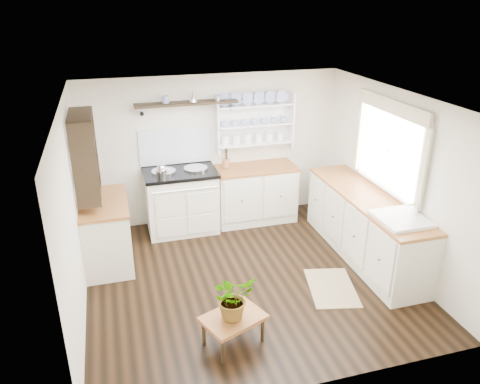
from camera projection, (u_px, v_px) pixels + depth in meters
name	position (u px, v px, depth m)	size (l,w,h in m)	color
floor	(248.00, 277.00, 6.04)	(4.00, 3.80, 0.01)	black
wall_back	(213.00, 149.00, 7.28)	(4.00, 0.02, 2.30)	beige
wall_right	(395.00, 179.00, 6.10)	(0.02, 3.80, 2.30)	beige
wall_left	(73.00, 216.00, 5.09)	(0.02, 3.80, 2.30)	beige
ceiling	(249.00, 100.00, 5.14)	(4.00, 3.80, 0.01)	white
window	(389.00, 146.00, 6.06)	(0.08, 1.55, 1.22)	white
aga_cooker	(181.00, 200.00, 7.09)	(1.08, 0.75, 0.99)	#EFE5CF
back_cabinets	(255.00, 193.00, 7.43)	(1.27, 0.63, 0.90)	beige
right_cabinets	(365.00, 226.00, 6.38)	(0.62, 2.43, 0.90)	beige
belfast_sink	(400.00, 228.00, 5.59)	(0.55, 0.60, 0.45)	white
left_cabinets	(106.00, 231.00, 6.23)	(0.62, 1.13, 0.90)	beige
plate_rack	(254.00, 121.00, 7.25)	(1.20, 0.22, 0.90)	white
high_shelf	(187.00, 104.00, 6.77)	(1.50, 0.29, 0.16)	black
left_shelving	(85.00, 154.00, 5.77)	(0.28, 0.80, 1.05)	black
kettle	(162.00, 171.00, 6.71)	(0.16, 0.16, 0.20)	silver
utensil_crock	(226.00, 163.00, 7.19)	(0.11, 0.11, 0.13)	#A9603D
center_table	(233.00, 320.00, 4.80)	(0.73, 0.64, 0.33)	brown
potted_plant	(233.00, 297.00, 4.69)	(0.43, 0.37, 0.48)	#3F7233
floor_rug	(332.00, 288.00, 5.81)	(0.55, 0.85, 0.02)	#7E6349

